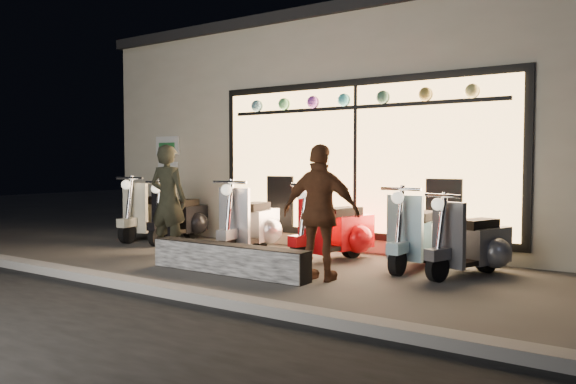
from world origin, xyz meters
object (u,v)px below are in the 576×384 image
object	(u,v)px
graffiti_barrier	(228,259)
scooter_red	(340,230)
man	(168,200)
scooter_silver	(253,224)
woman	(321,213)

from	to	relation	value
graffiti_barrier	scooter_red	world-z (taller)	scooter_red
graffiti_barrier	man	size ratio (longest dim) A/B	1.38
graffiti_barrier	scooter_silver	size ratio (longest dim) A/B	1.51
scooter_silver	woman	xyz separation A→B (m)	(2.15, -1.40, 0.40)
scooter_red	man	bearing A→B (deg)	-144.17
woman	graffiti_barrier	bearing A→B (deg)	4.92
scooter_silver	man	distance (m)	1.45
graffiti_barrier	scooter_silver	distance (m)	1.94
scooter_silver	woman	size ratio (longest dim) A/B	0.95
graffiti_barrier	scooter_red	distance (m)	1.93
woman	scooter_red	bearing A→B (deg)	-79.31
scooter_red	woman	xyz separation A→B (m)	(0.52, -1.46, 0.40)
scooter_silver	man	xyz separation A→B (m)	(-0.95, -1.01, 0.42)
scooter_red	woman	bearing A→B (deg)	-57.20
scooter_red	woman	distance (m)	1.60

